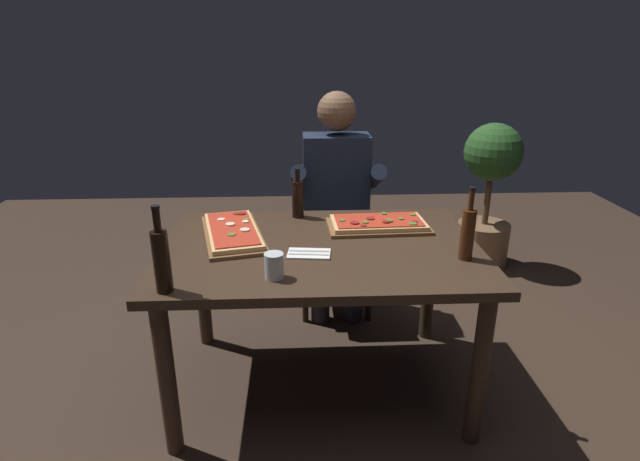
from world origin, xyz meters
name	(u,v)px	position (x,y,z in m)	size (l,w,h in m)	color
ground_plane	(320,383)	(0.00, 0.00, 0.00)	(6.40, 6.40, 0.00)	#38281E
dining_table	(321,265)	(0.00, 0.00, 0.64)	(1.40, 0.96, 0.74)	#3D2B1E
pizza_rectangular_front	(378,224)	(0.29, 0.20, 0.76)	(0.49, 0.28, 0.05)	brown
pizza_rectangular_left	(233,232)	(-0.40, 0.13, 0.76)	(0.37, 0.58, 0.05)	brown
wine_bottle_dark	(162,259)	(-0.58, -0.41, 0.87)	(0.06, 0.06, 0.32)	black
oil_bottle_amber	(468,232)	(0.59, -0.18, 0.86)	(0.06, 0.06, 0.31)	#47230F
vinegar_bottle_green	(298,198)	(-0.10, 0.39, 0.84)	(0.06, 0.06, 0.25)	black
tumbler_near_camera	(274,267)	(-0.19, -0.32, 0.78)	(0.07, 0.07, 0.10)	silver
napkin_cutlery_set	(309,254)	(-0.05, -0.10, 0.74)	(0.19, 0.13, 0.01)	white
diner_chair	(334,230)	(0.13, 0.86, 0.49)	(0.44, 0.44, 0.87)	black
seated_diner	(336,196)	(0.13, 0.74, 0.74)	(0.53, 0.41, 1.33)	#23232D
potted_plant_corner	(489,191)	(1.29, 1.37, 0.57)	(0.41, 0.41, 1.06)	#846042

